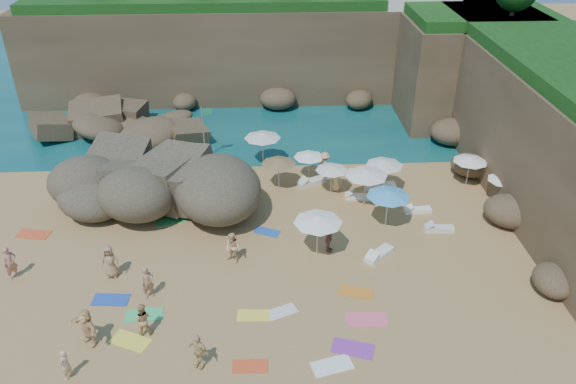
{
  "coord_description": "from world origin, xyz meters",
  "views": [
    {
      "loc": [
        0.62,
        -24.92,
        18.56
      ],
      "look_at": [
        2.0,
        3.0,
        2.0
      ],
      "focal_mm": 35.0,
      "sensor_mm": 36.0,
      "label": 1
    }
  ],
  "objects_px": {
    "person_stand_4": "(336,180)",
    "parasol_1": "(262,135)",
    "flag_pole": "(205,127)",
    "parasol_2": "(332,168)",
    "person_stand_0": "(10,263)",
    "person_stand_6": "(65,364)",
    "parasol_0": "(309,155)",
    "lounger_0": "(358,197)",
    "person_stand_5": "(95,195)",
    "person_stand_3": "(329,239)",
    "person_stand_1": "(142,319)",
    "person_stand_2": "(325,165)",
    "rock_outcrop": "(158,191)"
  },
  "relations": [
    {
      "from": "person_stand_1",
      "to": "person_stand_5",
      "type": "height_order",
      "value": "person_stand_5"
    },
    {
      "from": "person_stand_5",
      "to": "person_stand_6",
      "type": "height_order",
      "value": "person_stand_5"
    },
    {
      "from": "person_stand_0",
      "to": "person_stand_2",
      "type": "height_order",
      "value": "person_stand_2"
    },
    {
      "from": "person_stand_6",
      "to": "parasol_0",
      "type": "bearing_deg",
      "value": 161.13
    },
    {
      "from": "lounger_0",
      "to": "person_stand_5",
      "type": "distance_m",
      "value": 16.3
    },
    {
      "from": "person_stand_4",
      "to": "person_stand_6",
      "type": "relative_size",
      "value": 1.0
    },
    {
      "from": "person_stand_2",
      "to": "person_stand_0",
      "type": "bearing_deg",
      "value": 79.9
    },
    {
      "from": "person_stand_5",
      "to": "parasol_2",
      "type": "bearing_deg",
      "value": -0.13
    },
    {
      "from": "lounger_0",
      "to": "person_stand_2",
      "type": "bearing_deg",
      "value": 131.07
    },
    {
      "from": "person_stand_4",
      "to": "person_stand_5",
      "type": "distance_m",
      "value": 15.05
    },
    {
      "from": "flag_pole",
      "to": "person_stand_4",
      "type": "relative_size",
      "value": 2.63
    },
    {
      "from": "person_stand_5",
      "to": "parasol_0",
      "type": "bearing_deg",
      "value": 8.4
    },
    {
      "from": "person_stand_3",
      "to": "person_stand_4",
      "type": "distance_m",
      "value": 6.66
    },
    {
      "from": "parasol_1",
      "to": "person_stand_6",
      "type": "relative_size",
      "value": 1.68
    },
    {
      "from": "person_stand_0",
      "to": "person_stand_6",
      "type": "relative_size",
      "value": 1.26
    },
    {
      "from": "person_stand_3",
      "to": "person_stand_5",
      "type": "xyz_separation_m",
      "value": [
        -13.79,
        5.16,
        0.09
      ]
    },
    {
      "from": "person_stand_4",
      "to": "parasol_1",
      "type": "bearing_deg",
      "value": 162.31
    },
    {
      "from": "flag_pole",
      "to": "person_stand_6",
      "type": "height_order",
      "value": "flag_pole"
    },
    {
      "from": "person_stand_6",
      "to": "person_stand_5",
      "type": "bearing_deg",
      "value": -155.75
    },
    {
      "from": "person_stand_2",
      "to": "lounger_0",
      "type": "bearing_deg",
      "value": 174.26
    },
    {
      "from": "person_stand_3",
      "to": "person_stand_5",
      "type": "relative_size",
      "value": 0.9
    },
    {
      "from": "person_stand_4",
      "to": "parasol_0",
      "type": "bearing_deg",
      "value": 156.71
    },
    {
      "from": "parasol_2",
      "to": "person_stand_2",
      "type": "distance_m",
      "value": 2.1
    },
    {
      "from": "person_stand_2",
      "to": "person_stand_6",
      "type": "xyz_separation_m",
      "value": [
        -12.43,
        -16.42,
        -0.21
      ]
    },
    {
      "from": "parasol_0",
      "to": "person_stand_3",
      "type": "height_order",
      "value": "parasol_0"
    },
    {
      "from": "parasol_1",
      "to": "parasol_2",
      "type": "xyz_separation_m",
      "value": [
        4.33,
        -4.23,
        -0.4
      ]
    },
    {
      "from": "parasol_2",
      "to": "person_stand_3",
      "type": "height_order",
      "value": "parasol_2"
    },
    {
      "from": "parasol_0",
      "to": "person_stand_4",
      "type": "height_order",
      "value": "parasol_0"
    },
    {
      "from": "person_stand_0",
      "to": "person_stand_4",
      "type": "height_order",
      "value": "person_stand_0"
    },
    {
      "from": "parasol_1",
      "to": "person_stand_0",
      "type": "bearing_deg",
      "value": -137.16
    },
    {
      "from": "lounger_0",
      "to": "person_stand_6",
      "type": "xyz_separation_m",
      "value": [
        -14.3,
        -13.66,
        0.63
      ]
    },
    {
      "from": "rock_outcrop",
      "to": "parasol_2",
      "type": "xyz_separation_m",
      "value": [
        11.2,
        -0.69,
        1.8
      ]
    },
    {
      "from": "parasol_0",
      "to": "person_stand_1",
      "type": "distance_m",
      "value": 16.51
    },
    {
      "from": "parasol_0",
      "to": "person_stand_6",
      "type": "relative_size",
      "value": 1.36
    },
    {
      "from": "person_stand_0",
      "to": "person_stand_5",
      "type": "bearing_deg",
      "value": 18.67
    },
    {
      "from": "person_stand_2",
      "to": "parasol_1",
      "type": "bearing_deg",
      "value": 20.88
    },
    {
      "from": "flag_pole",
      "to": "person_stand_0",
      "type": "bearing_deg",
      "value": -124.61
    },
    {
      "from": "rock_outcrop",
      "to": "person_stand_4",
      "type": "distance_m",
      "value": 11.58
    },
    {
      "from": "person_stand_5",
      "to": "person_stand_6",
      "type": "bearing_deg",
      "value": -86.07
    },
    {
      "from": "person_stand_0",
      "to": "flag_pole",
      "type": "bearing_deg",
      "value": 5.78
    },
    {
      "from": "parasol_1",
      "to": "person_stand_6",
      "type": "xyz_separation_m",
      "value": [
        -8.32,
        -18.74,
        -1.45
      ]
    },
    {
      "from": "parasol_1",
      "to": "parasol_2",
      "type": "distance_m",
      "value": 6.07
    },
    {
      "from": "parasol_0",
      "to": "person_stand_2",
      "type": "height_order",
      "value": "parasol_0"
    },
    {
      "from": "person_stand_3",
      "to": "person_stand_6",
      "type": "distance_m",
      "value": 14.38
    },
    {
      "from": "flag_pole",
      "to": "parasol_1",
      "type": "relative_size",
      "value": 1.56
    },
    {
      "from": "parasol_1",
      "to": "person_stand_3",
      "type": "distance_m",
      "value": 11.17
    },
    {
      "from": "flag_pole",
      "to": "person_stand_3",
      "type": "height_order",
      "value": "flag_pole"
    },
    {
      "from": "parasol_2",
      "to": "person_stand_0",
      "type": "relative_size",
      "value": 1.09
    },
    {
      "from": "flag_pole",
      "to": "person_stand_2",
      "type": "bearing_deg",
      "value": -21.83
    },
    {
      "from": "rock_outcrop",
      "to": "person_stand_6",
      "type": "height_order",
      "value": "rock_outcrop"
    }
  ]
}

